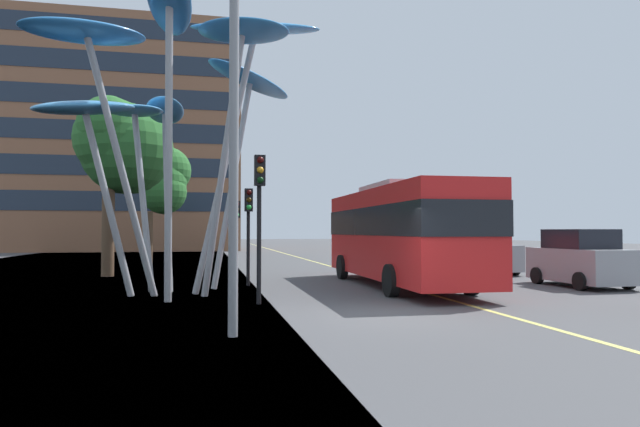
{
  "coord_description": "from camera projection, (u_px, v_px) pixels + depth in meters",
  "views": [
    {
      "loc": [
        -4.07,
        -12.22,
        1.92
      ],
      "look_at": [
        -0.34,
        5.68,
        2.5
      ],
      "focal_mm": 31.17,
      "sensor_mm": 36.0,
      "label": 1
    }
  ],
  "objects": [
    {
      "name": "backdrop_building",
      "position": [
        100.0,
        138.0,
        55.66
      ],
      "size": [
        27.35,
        10.74,
        22.51
      ],
      "color": "brown",
      "rests_on": "ground"
    },
    {
      "name": "car_parked_far",
      "position": [
        482.0,
        252.0,
        25.15
      ],
      "size": [
        2.03,
        4.07,
        2.14
      ],
      "color": "gray",
      "rests_on": "ground"
    },
    {
      "name": "traffic_light_kerb_near",
      "position": [
        260.0,
        197.0,
        14.57
      ],
      "size": [
        0.28,
        0.42,
        3.91
      ],
      "color": "black",
      "rests_on": "ground"
    },
    {
      "name": "tree_pavement_near",
      "position": [
        120.0,
        143.0,
        23.91
      ],
      "size": [
        4.15,
        4.13,
        7.6
      ],
      "color": "brown",
      "rests_on": "ground"
    },
    {
      "name": "car_parked_mid",
      "position": [
        580.0,
        259.0,
        19.23
      ],
      "size": [
        1.98,
        3.83,
        1.98
      ],
      "color": "gray",
      "rests_on": "ground"
    },
    {
      "name": "car_side_street",
      "position": [
        425.0,
        248.0,
        32.14
      ],
      "size": [
        1.98,
        4.31,
        2.05
      ],
      "color": "maroon",
      "rests_on": "ground"
    },
    {
      "name": "traffic_light_kerb_far",
      "position": [
        249.0,
        215.0,
        19.48
      ],
      "size": [
        0.28,
        0.42,
        3.41
      ],
      "color": "black",
      "rests_on": "ground"
    },
    {
      "name": "leaf_sculpture",
      "position": [
        180.0,
        82.0,
        17.15
      ],
      "size": [
        8.63,
        8.63,
        8.63
      ],
      "color": "#9EA0A5",
      "rests_on": "ground"
    },
    {
      "name": "ground",
      "position": [
        358.0,
        318.0,
        12.59
      ],
      "size": [
        120.0,
        240.0,
        0.1
      ],
      "color": "#4C4C4F"
    },
    {
      "name": "red_bus",
      "position": [
        399.0,
        230.0,
        19.31
      ],
      "size": [
        2.86,
        10.73,
        3.56
      ],
      "color": "red",
      "rests_on": "ground"
    },
    {
      "name": "tree_pavement_far",
      "position": [
        151.0,
        172.0,
        32.53
      ],
      "size": [
        4.98,
        4.27,
        7.53
      ],
      "color": "brown",
      "rests_on": "ground"
    },
    {
      "name": "traffic_light_island_mid",
      "position": [
        237.0,
        220.0,
        26.17
      ],
      "size": [
        0.28,
        0.42,
        3.34
      ],
      "color": "black",
      "rests_on": "ground"
    },
    {
      "name": "street_lamp",
      "position": [
        250.0,
        71.0,
        10.3
      ],
      "size": [
        1.4,
        0.44,
        7.72
      ],
      "color": "gray",
      "rests_on": "ground"
    }
  ]
}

